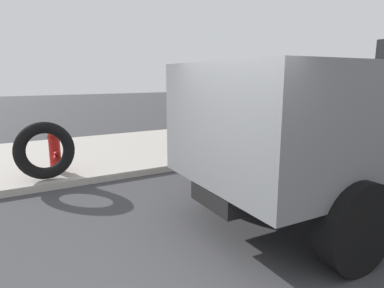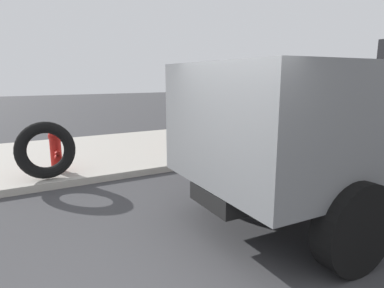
% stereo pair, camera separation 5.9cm
% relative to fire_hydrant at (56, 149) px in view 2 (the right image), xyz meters
% --- Properties ---
extents(sidewalk_curb, '(36.00, 5.00, 0.15)m').
position_rel_fire_hydrant_xyz_m(sidewalk_curb, '(0.15, 1.64, -0.57)').
color(sidewalk_curb, '#ADA89E').
rests_on(sidewalk_curb, ground).
extents(fire_hydrant, '(0.27, 0.62, 0.92)m').
position_rel_fire_hydrant_xyz_m(fire_hydrant, '(0.00, 0.00, 0.00)').
color(fire_hydrant, red).
rests_on(fire_hydrant, sidewalk_curb).
extents(loose_tire, '(1.17, 0.38, 1.19)m').
position_rel_fire_hydrant_xyz_m(loose_tire, '(-0.25, -0.50, 0.10)').
color(loose_tire, black).
rests_on(loose_tire, sidewalk_curb).
extents(stop_sign, '(0.76, 0.08, 2.28)m').
position_rel_fire_hydrant_xyz_m(stop_sign, '(3.21, -0.38, 1.09)').
color(stop_sign, gray).
rests_on(stop_sign, sidewalk_curb).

